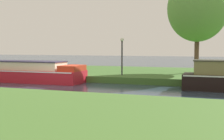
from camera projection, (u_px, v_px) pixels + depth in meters
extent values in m
plane|color=#283747|center=(61.00, 86.00, 16.65)|extent=(120.00, 120.00, 0.00)
cube|color=#3C6228|center=(104.00, 73.00, 23.23)|extent=(72.00, 10.00, 0.40)
cube|color=red|center=(14.00, 75.00, 19.11)|extent=(9.69, 2.04, 0.78)
cube|color=white|center=(14.00, 70.00, 19.09)|extent=(9.50, 2.07, 0.07)
cube|color=beige|center=(14.00, 65.00, 19.07)|extent=(7.09, 1.55, 0.51)
cube|color=#2B273C|center=(14.00, 61.00, 19.05)|extent=(7.19, 1.63, 0.06)
cube|color=#B02E18|center=(72.00, 68.00, 17.67)|extent=(1.14, 1.72, 0.34)
cylinder|color=brown|center=(197.00, 50.00, 20.72)|extent=(0.33, 0.33, 3.27)
ellipsoid|color=#619944|center=(198.00, 8.00, 20.38)|extent=(4.21, 4.74, 4.70)
cylinder|color=#333338|center=(122.00, 58.00, 18.99)|extent=(0.10, 0.10, 2.21)
sphere|color=white|center=(122.00, 39.00, 18.89)|extent=(0.24, 0.24, 0.24)
cylinder|color=brown|center=(52.00, 69.00, 19.44)|extent=(0.16, 0.16, 0.69)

